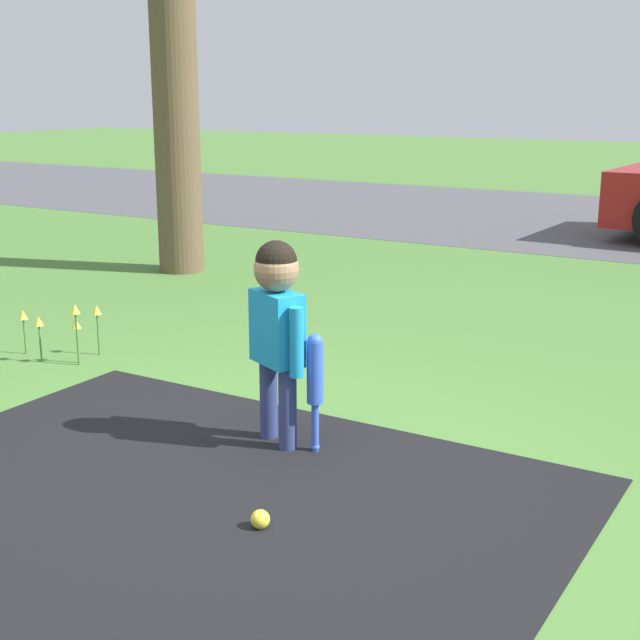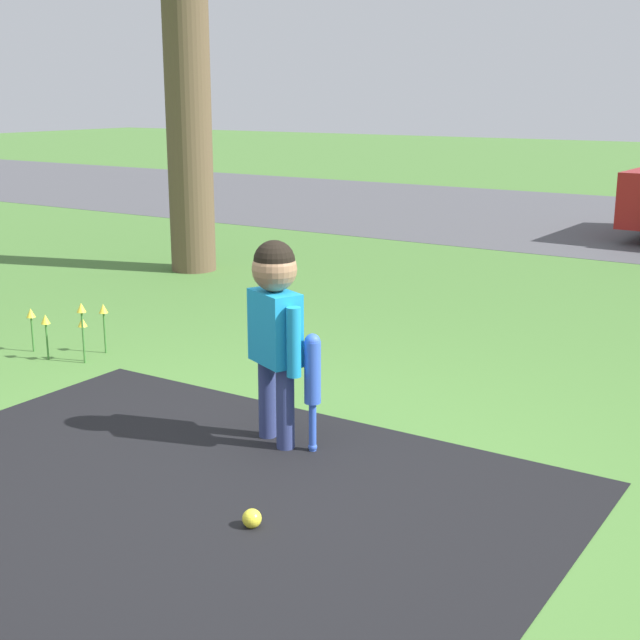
% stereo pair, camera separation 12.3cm
% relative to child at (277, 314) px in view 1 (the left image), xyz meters
% --- Properties ---
extents(ground_plane, '(60.00, 60.00, 0.00)m').
position_rel_child_xyz_m(ground_plane, '(0.05, -0.55, -0.66)').
color(ground_plane, '#477533').
extents(child, '(0.38, 0.26, 1.02)m').
position_rel_child_xyz_m(child, '(0.00, 0.00, 0.00)').
color(child, navy).
rests_on(child, ground).
extents(baseball_bat, '(0.08, 0.08, 0.59)m').
position_rel_child_xyz_m(baseball_bat, '(0.21, 0.00, -0.28)').
color(baseball_bat, blue).
rests_on(baseball_bat, ground).
extents(sports_ball, '(0.08, 0.08, 0.08)m').
position_rel_child_xyz_m(sports_ball, '(0.44, -0.78, -0.62)').
color(sports_ball, yellow).
rests_on(sports_ball, ground).
extents(flower_bed, '(0.55, 0.38, 0.40)m').
position_rel_child_xyz_m(flower_bed, '(-1.98, 0.47, -0.39)').
color(flower_bed, '#38702D').
rests_on(flower_bed, ground).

